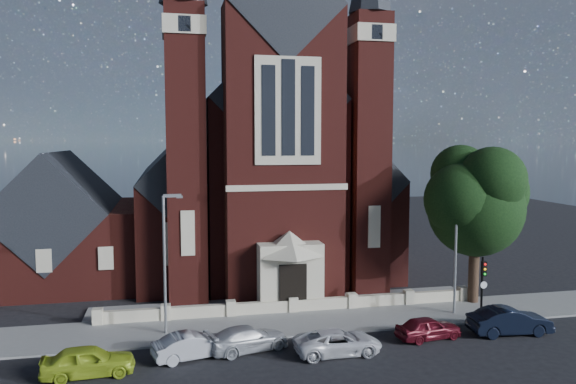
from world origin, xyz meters
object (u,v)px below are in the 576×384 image
at_px(street_tree, 480,203).
at_px(car_dark_red, 428,328).
at_px(car_silver_b, 248,338).
at_px(car_navy, 510,321).
at_px(parish_hall, 60,232).
at_px(car_silver_a, 193,346).
at_px(street_lamp_right, 457,243).
at_px(traffic_signal, 483,280).
at_px(church, 254,172).
at_px(street_lamp_left, 166,256).
at_px(car_white_suv, 338,342).
at_px(car_lime_van, 88,361).

xyz_separation_m(street_tree, car_dark_red, (-6.24, -5.47, -6.32)).
height_order(car_silver_b, car_navy, car_navy).
relative_size(parish_hall, car_silver_a, 3.02).
bearing_deg(parish_hall, car_silver_a, -62.32).
bearing_deg(car_silver_a, car_navy, -105.28).
xyz_separation_m(street_lamp_right, car_silver_b, (-13.85, -3.33, -3.95)).
xyz_separation_m(parish_hall, traffic_signal, (27.00, -15.57, -1.43)).
relative_size(parish_hall, street_lamp_right, 1.51).
bearing_deg(parish_hall, car_silver_b, -54.76).
distance_m(car_silver_a, car_navy, 17.94).
bearing_deg(traffic_signal, car_silver_a, -172.78).
distance_m(traffic_signal, car_navy, 3.05).
distance_m(church, street_lamp_left, 20.84).
relative_size(street_tree, car_silver_a, 2.65).
distance_m(street_lamp_left, car_dark_red, 15.28).
bearing_deg(street_tree, street_lamp_right, -145.74).
height_order(street_lamp_left, car_white_suv, street_lamp_left).
distance_m(parish_hall, car_navy, 32.85).
relative_size(parish_hall, car_dark_red, 3.26).
relative_size(car_silver_b, car_navy, 0.95).
distance_m(car_silver_a, car_white_suv, 7.48).
relative_size(parish_hall, car_white_suv, 2.66).
distance_m(street_lamp_right, car_silver_b, 14.78).
height_order(street_lamp_left, car_dark_red, street_lamp_left).
height_order(car_white_suv, car_dark_red, car_white_suv).
relative_size(street_lamp_right, car_navy, 1.73).
height_order(street_tree, car_white_suv, street_tree).
height_order(street_tree, car_silver_b, street_tree).
bearing_deg(street_lamp_right, car_white_suv, -152.70).
relative_size(car_silver_a, car_dark_red, 1.08).
height_order(car_dark_red, car_navy, car_navy).
relative_size(traffic_signal, car_lime_van, 0.94).
xyz_separation_m(car_silver_a, car_white_suv, (7.41, -1.00, -0.03)).
relative_size(parish_hall, car_lime_van, 2.85).
relative_size(traffic_signal, car_silver_a, 0.99).
relative_size(street_lamp_left, car_silver_b, 1.81).
xyz_separation_m(car_silver_a, car_navy, (17.94, -0.20, 0.11)).
bearing_deg(car_white_suv, street_lamp_right, -63.78).
relative_size(street_tree, street_lamp_right, 1.32).
bearing_deg(car_silver_a, traffic_signal, -97.43).
distance_m(car_silver_b, car_dark_red, 10.13).
distance_m(street_tree, street_lamp_left, 20.71).
bearing_deg(car_silver_a, car_silver_b, -95.21).
bearing_deg(car_dark_red, parish_hall, 43.80).
bearing_deg(car_silver_b, car_white_suv, -125.10).
bearing_deg(car_white_suv, church, 0.74).
distance_m(traffic_signal, car_lime_van, 22.89).
distance_m(church, car_navy, 26.63).
bearing_deg(street_lamp_left, church, 67.34).
bearing_deg(car_dark_red, car_silver_a, 82.48).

